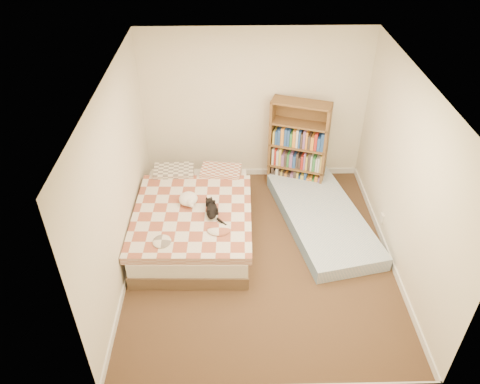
{
  "coord_description": "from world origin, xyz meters",
  "views": [
    {
      "loc": [
        -0.37,
        -4.65,
        4.48
      ],
      "look_at": [
        -0.27,
        0.3,
        0.86
      ],
      "focal_mm": 35.0,
      "sensor_mm": 36.0,
      "label": 1
    }
  ],
  "objects_px": {
    "bed": "(194,218)",
    "white_dog": "(189,199)",
    "floor_mattress": "(322,217)",
    "black_cat": "(212,209)",
    "bookshelf": "(297,155)"
  },
  "relations": [
    {
      "from": "floor_mattress",
      "to": "white_dog",
      "type": "distance_m",
      "value": 1.99
    },
    {
      "from": "black_cat",
      "to": "white_dog",
      "type": "distance_m",
      "value": 0.39
    },
    {
      "from": "bed",
      "to": "white_dog",
      "type": "bearing_deg",
      "value": 179.08
    },
    {
      "from": "floor_mattress",
      "to": "bed",
      "type": "bearing_deg",
      "value": 172.89
    },
    {
      "from": "black_cat",
      "to": "white_dog",
      "type": "height_order",
      "value": "white_dog"
    },
    {
      "from": "white_dog",
      "to": "floor_mattress",
      "type": "bearing_deg",
      "value": 27.87
    },
    {
      "from": "bed",
      "to": "floor_mattress",
      "type": "distance_m",
      "value": 1.88
    },
    {
      "from": "bookshelf",
      "to": "black_cat",
      "type": "height_order",
      "value": "bookshelf"
    },
    {
      "from": "bed",
      "to": "black_cat",
      "type": "bearing_deg",
      "value": -36.73
    },
    {
      "from": "floor_mattress",
      "to": "black_cat",
      "type": "distance_m",
      "value": 1.71
    },
    {
      "from": "bed",
      "to": "black_cat",
      "type": "height_order",
      "value": "black_cat"
    },
    {
      "from": "bookshelf",
      "to": "black_cat",
      "type": "bearing_deg",
      "value": -114.32
    },
    {
      "from": "bed",
      "to": "bookshelf",
      "type": "relative_size",
      "value": 1.48
    },
    {
      "from": "bed",
      "to": "white_dog",
      "type": "distance_m",
      "value": 0.33
    },
    {
      "from": "bed",
      "to": "floor_mattress",
      "type": "height_order",
      "value": "bed"
    }
  ]
}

